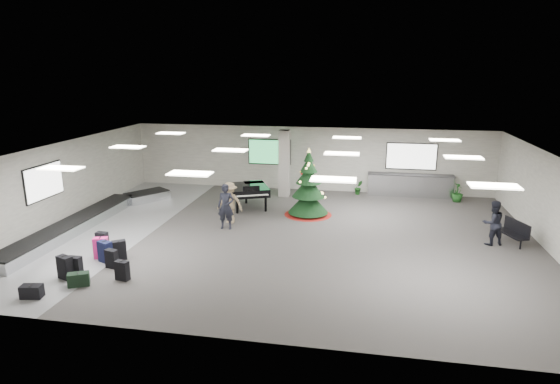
% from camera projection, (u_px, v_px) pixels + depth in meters
% --- Properties ---
extents(ground, '(18.00, 18.00, 0.00)m').
position_uv_depth(ground, '(285.00, 236.00, 17.30)').
color(ground, '#3D3A38').
rests_on(ground, ground).
extents(room_envelope, '(18.02, 14.02, 3.21)m').
position_uv_depth(room_envelope, '(278.00, 170.00, 17.41)').
color(room_envelope, '#9F9C91').
rests_on(room_envelope, ground).
extents(baggage_carousel, '(2.28, 9.71, 0.43)m').
position_uv_depth(baggage_carousel, '(90.00, 219.00, 18.54)').
color(baggage_carousel, silver).
rests_on(baggage_carousel, ground).
extents(service_counter, '(4.05, 0.65, 1.08)m').
position_uv_depth(service_counter, '(410.00, 185.00, 22.61)').
color(service_counter, silver).
rests_on(service_counter, ground).
extents(suitcase_0, '(0.41, 0.23, 0.65)m').
position_uv_depth(suitcase_0, '(75.00, 267.00, 13.78)').
color(suitcase_0, black).
rests_on(suitcase_0, ground).
extents(suitcase_1, '(0.42, 0.28, 0.61)m').
position_uv_depth(suitcase_1, '(112.00, 259.00, 14.42)').
color(suitcase_1, black).
rests_on(suitcase_1, ground).
extents(pink_suitcase, '(0.50, 0.37, 0.72)m').
position_uv_depth(pink_suitcase, '(101.00, 248.00, 15.15)').
color(pink_suitcase, '#E71E79').
rests_on(pink_suitcase, ground).
extents(suitcase_3, '(0.49, 0.44, 0.67)m').
position_uv_depth(suitcase_3, '(119.00, 250.00, 15.04)').
color(suitcase_3, black).
rests_on(suitcase_3, ground).
extents(navy_suitcase, '(0.52, 0.42, 0.71)m').
position_uv_depth(navy_suitcase, '(105.00, 252.00, 14.85)').
color(navy_suitcase, black).
rests_on(navy_suitcase, ground).
extents(suitcase_5, '(0.53, 0.41, 0.72)m').
position_uv_depth(suitcase_5, '(65.00, 267.00, 13.65)').
color(suitcase_5, black).
rests_on(suitcase_5, ground).
extents(green_duffel, '(0.64, 0.52, 0.40)m').
position_uv_depth(green_duffel, '(79.00, 279.00, 13.24)').
color(green_duffel, black).
rests_on(green_duffel, ground).
extents(suitcase_7, '(0.43, 0.28, 0.60)m').
position_uv_depth(suitcase_7, '(122.00, 270.00, 13.59)').
color(suitcase_7, black).
rests_on(suitcase_7, ground).
extents(suitcase_8, '(0.41, 0.26, 0.60)m').
position_uv_depth(suitcase_8, '(102.00, 240.00, 16.00)').
color(suitcase_8, black).
rests_on(suitcase_8, ground).
extents(black_duffel, '(0.60, 0.40, 0.38)m').
position_uv_depth(black_duffel, '(32.00, 291.00, 12.54)').
color(black_duffel, black).
rests_on(black_duffel, ground).
extents(christmas_tree, '(2.01, 2.01, 2.86)m').
position_uv_depth(christmas_tree, '(308.00, 192.00, 19.57)').
color(christmas_tree, maroon).
rests_on(christmas_tree, ground).
extents(grand_piano, '(2.24, 2.49, 1.17)m').
position_uv_depth(grand_piano, '(249.00, 190.00, 20.55)').
color(grand_piano, black).
rests_on(grand_piano, ground).
extents(bench, '(0.91, 1.41, 0.85)m').
position_uv_depth(bench, '(514.00, 231.00, 16.36)').
color(bench, black).
rests_on(bench, ground).
extents(traveler_a, '(0.66, 0.46, 1.76)m').
position_uv_depth(traveler_a, '(226.00, 207.00, 17.86)').
color(traveler_a, black).
rests_on(traveler_a, ground).
extents(traveler_b, '(1.15, 0.76, 1.67)m').
position_uv_depth(traveler_b, '(230.00, 203.00, 18.57)').
color(traveler_b, '#907A59').
rests_on(traveler_b, ground).
extents(traveler_bench, '(0.93, 0.83, 1.59)m').
position_uv_depth(traveler_bench, '(493.00, 223.00, 16.23)').
color(traveler_bench, black).
rests_on(traveler_bench, ground).
extents(potted_plant_left, '(0.47, 0.42, 0.71)m').
position_uv_depth(potted_plant_left, '(359.00, 187.00, 22.94)').
color(potted_plant_left, '#193D13').
rests_on(potted_plant_left, ground).
extents(potted_plant_right, '(0.59, 0.59, 0.91)m').
position_uv_depth(potted_plant_right, '(458.00, 192.00, 21.65)').
color(potted_plant_right, '#193D13').
rests_on(potted_plant_right, ground).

